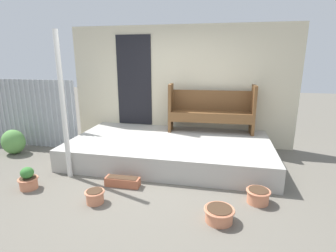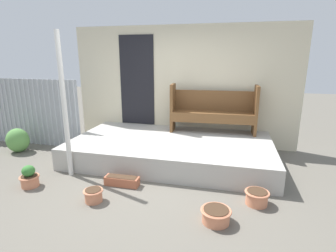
{
  "view_description": "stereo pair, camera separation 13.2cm",
  "coord_description": "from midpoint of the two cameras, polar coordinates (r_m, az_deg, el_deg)",
  "views": [
    {
      "loc": [
        1.01,
        -3.68,
        1.95
      ],
      "look_at": [
        0.16,
        0.36,
        0.85
      ],
      "focal_mm": 28.0,
      "sensor_mm": 36.0,
      "label": 1
    },
    {
      "loc": [
        1.14,
        -3.65,
        1.95
      ],
      "look_at": [
        0.16,
        0.36,
        0.85
      ],
      "focal_mm": 28.0,
      "sensor_mm": 36.0,
      "label": 2
    }
  ],
  "objects": [
    {
      "name": "bench",
      "position": [
        5.53,
        10.45,
        3.77
      ],
      "size": [
        1.76,
        0.49,
        1.0
      ],
      "rotation": [
        0.0,
        0.0,
        0.05
      ],
      "color": "brown",
      "rests_on": "porch_slab"
    },
    {
      "name": "ground_plane",
      "position": [
        4.28,
        -2.38,
        -12.13
      ],
      "size": [
        24.0,
        24.0,
        0.0
      ],
      "primitive_type": "plane",
      "color": "#666056"
    },
    {
      "name": "flower_pot_right",
      "position": [
        3.39,
        11.54,
        -18.43
      ],
      "size": [
        0.37,
        0.37,
        0.18
      ],
      "color": "tan",
      "rests_on": "ground_plane"
    },
    {
      "name": "planter_box_rect",
      "position": [
        4.21,
        -9.09,
        -11.72
      ],
      "size": [
        0.54,
        0.17,
        0.15
      ],
      "color": "#B26042",
      "rests_on": "ground_plane"
    },
    {
      "name": "porch_slab",
      "position": [
        5.1,
        1.42,
        -5.12
      ],
      "size": [
        3.77,
        2.05,
        0.4
      ],
      "color": "#B2AFA8",
      "rests_on": "ground_plane"
    },
    {
      "name": "flower_pot_far_right",
      "position": [
        3.88,
        19.72,
        -14.33
      ],
      "size": [
        0.33,
        0.33,
        0.2
      ],
      "color": "tan",
      "rests_on": "ground_plane"
    },
    {
      "name": "shrub_by_fence",
      "position": [
        6.28,
        -29.38,
        -2.72
      ],
      "size": [
        0.47,
        0.42,
        0.51
      ],
      "color": "#599347",
      "rests_on": "ground_plane"
    },
    {
      "name": "support_post",
      "position": [
        4.46,
        -20.85,
        3.87
      ],
      "size": [
        0.08,
        0.08,
        2.34
      ],
      "color": "silver",
      "rests_on": "ground_plane"
    },
    {
      "name": "fence_corrugated",
      "position": [
        6.76,
        -28.91,
        2.74
      ],
      "size": [
        2.94,
        0.05,
        1.48
      ],
      "color": "#9EA3A8",
      "rests_on": "ground_plane"
    },
    {
      "name": "flower_pot_middle",
      "position": [
        3.85,
        -14.95,
        -14.27
      ],
      "size": [
        0.27,
        0.27,
        0.18
      ],
      "color": "tan",
      "rests_on": "ground_plane"
    },
    {
      "name": "flower_pot_left",
      "position": [
        4.58,
        -27.22,
        -9.93
      ],
      "size": [
        0.29,
        0.29,
        0.35
      ],
      "color": "tan",
      "rests_on": "ground_plane"
    },
    {
      "name": "house_wall",
      "position": [
        5.87,
        3.31,
        8.6
      ],
      "size": [
        4.97,
        0.08,
        2.6
      ],
      "color": "beige",
      "rests_on": "ground_plane"
    }
  ]
}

